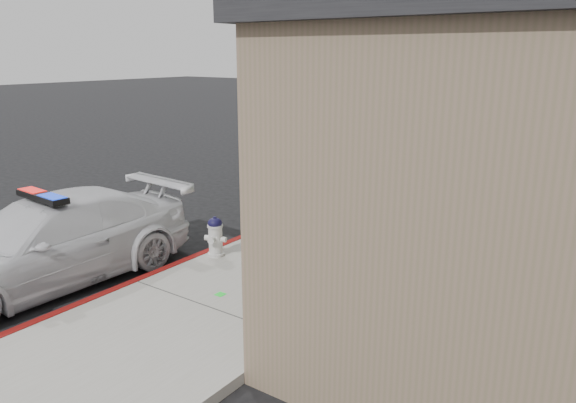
% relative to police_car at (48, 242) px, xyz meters
% --- Properties ---
extents(ground, '(120.00, 120.00, 0.00)m').
position_rel_police_car_xyz_m(ground, '(1.29, 0.63, -0.72)').
color(ground, black).
rests_on(ground, ground).
extents(sidewalk, '(3.20, 60.00, 0.15)m').
position_rel_police_car_xyz_m(sidewalk, '(2.89, 3.63, -0.65)').
color(sidewalk, gray).
rests_on(sidewalk, ground).
extents(red_curb, '(0.14, 60.00, 0.16)m').
position_rel_police_car_xyz_m(red_curb, '(1.35, 3.63, -0.64)').
color(red_curb, maroon).
rests_on(red_curb, ground).
extents(police_car, '(2.32, 5.06, 1.55)m').
position_rel_police_car_xyz_m(police_car, '(0.00, 0.00, 0.00)').
color(police_car, white).
rests_on(police_car, ground).
extents(fire_hydrant, '(0.42, 0.37, 0.73)m').
position_rel_police_car_xyz_m(fire_hydrant, '(1.64, 2.24, -0.20)').
color(fire_hydrant, silver).
rests_on(fire_hydrant, sidewalk).
extents(street_tree_near, '(3.02, 2.79, 5.12)m').
position_rel_police_car_xyz_m(street_tree_near, '(2.64, 5.59, 3.25)').
color(street_tree_near, black).
rests_on(street_tree_near, sidewalk).
extents(street_tree_mid, '(3.50, 3.30, 6.30)m').
position_rel_police_car_xyz_m(street_tree_mid, '(2.00, 10.84, 4.18)').
color(street_tree_mid, black).
rests_on(street_tree_mid, sidewalk).
extents(street_tree_far, '(3.40, 3.19, 6.04)m').
position_rel_police_car_xyz_m(street_tree_far, '(2.48, 15.46, 3.97)').
color(street_tree_far, black).
rests_on(street_tree_far, sidewalk).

